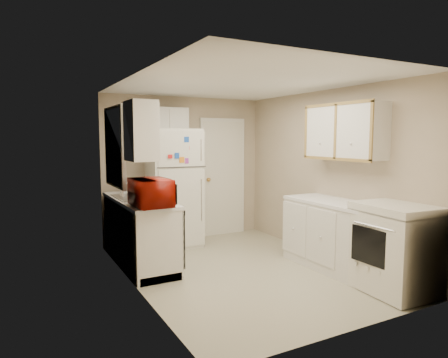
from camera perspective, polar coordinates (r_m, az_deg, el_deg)
name	(u,v)px	position (r m, az deg, el deg)	size (l,w,h in m)	color
floor	(242,270)	(5.37, 2.58, -12.80)	(3.80, 3.80, 0.00)	beige
ceiling	(243,83)	(5.13, 2.71, 13.51)	(3.80, 3.80, 0.00)	white
wall_left	(135,185)	(4.56, -12.65, -0.80)	(3.80, 3.80, 0.00)	#B7A58C
wall_right	(326,174)	(5.95, 14.32, 0.70)	(3.80, 3.80, 0.00)	#B7A58C
wall_back	(185,169)	(6.81, -5.57, 1.49)	(2.80, 2.80, 0.00)	#B7A58C
wall_front	(355,199)	(3.62, 18.22, -2.67)	(2.80, 2.80, 0.00)	#B7A58C
left_counter	(139,231)	(5.62, -11.99, -7.29)	(0.60, 1.80, 0.90)	silver
dishwasher	(175,235)	(5.15, -6.98, -7.97)	(0.03, 0.58, 0.72)	black
sink	(136,200)	(5.69, -12.50, -2.94)	(0.54, 0.74, 0.16)	gray
microwave	(151,194)	(4.86, -10.34, -2.13)	(0.33, 0.60, 0.40)	#9A1005
soap_bottle	(124,186)	(6.22, -14.15, -0.93)	(0.08, 0.08, 0.18)	white
window_blinds	(115,147)	(5.56, -15.26, 4.45)	(0.10, 0.98, 1.08)	silver
upper_cabinet_left	(141,131)	(4.78, -11.79, 6.73)	(0.30, 0.45, 0.70)	silver
refrigerator	(173,188)	(6.41, -7.27, -1.22)	(0.77, 0.74, 1.86)	silver
cabinet_over_fridge	(165,120)	(6.51, -8.41, 8.30)	(0.70, 0.30, 0.40)	silver
interior_door	(223,177)	(7.08, -0.20, 0.23)	(0.86, 0.06, 2.08)	silver
right_counter	(350,240)	(5.30, 17.58, -8.26)	(0.60, 2.00, 0.90)	silver
stove	(395,248)	(4.88, 23.28, -9.05)	(0.67, 0.83, 1.00)	silver
upper_cabinet_right	(345,132)	(5.46, 16.87, 6.48)	(0.30, 1.20, 0.70)	silver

